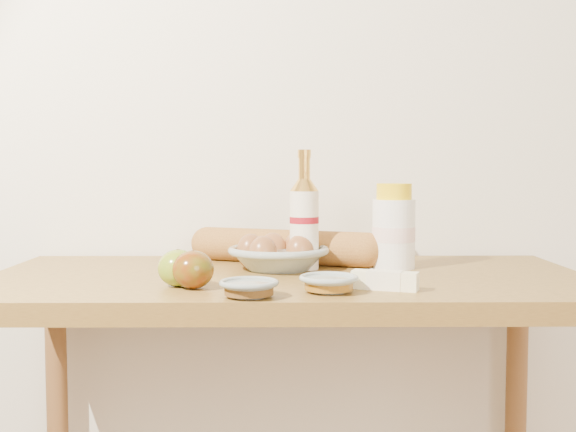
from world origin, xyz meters
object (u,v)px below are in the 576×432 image
object	(u,v)px
table	(288,335)
cream_bottle	(394,229)
baguette	(284,247)
egg_bowl	(278,255)
bourbon_bottle	(304,221)

from	to	relation	value
table	cream_bottle	bearing A→B (deg)	21.26
table	cream_bottle	world-z (taller)	cream_bottle
baguette	egg_bowl	bearing A→B (deg)	-75.68
bourbon_bottle	baguette	world-z (taller)	bourbon_bottle
bourbon_bottle	egg_bowl	bearing A→B (deg)	167.05
table	cream_bottle	xyz separation A→B (m)	(0.23, 0.09, 0.21)
egg_bowl	cream_bottle	bearing A→B (deg)	4.87
bourbon_bottle	baguette	bearing A→B (deg)	95.16
baguette	bourbon_bottle	bearing A→B (deg)	-41.58
bourbon_bottle	egg_bowl	size ratio (longest dim) A/B	0.93
table	bourbon_bottle	world-z (taller)	bourbon_bottle
table	bourbon_bottle	bearing A→B (deg)	65.11
table	cream_bottle	size ratio (longest dim) A/B	6.64
bourbon_bottle	egg_bowl	world-z (taller)	bourbon_bottle
egg_bowl	baguette	xyz separation A→B (m)	(0.01, 0.09, 0.01)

